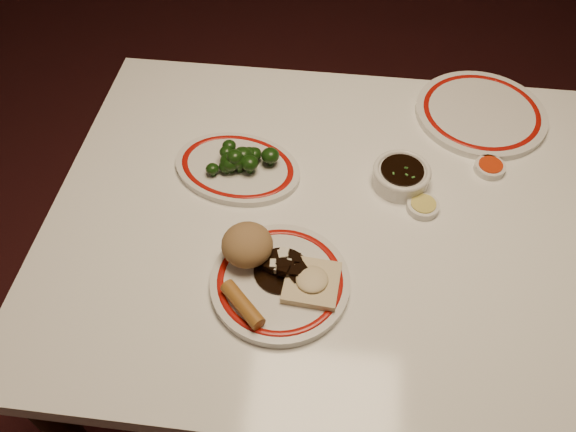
% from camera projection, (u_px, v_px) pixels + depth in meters
% --- Properties ---
extents(ground, '(7.00, 7.00, 0.00)m').
position_uv_depth(ground, '(330.00, 371.00, 1.70)').
color(ground, black).
rests_on(ground, ground).
extents(dining_table, '(1.20, 0.90, 0.75)m').
position_uv_depth(dining_table, '(348.00, 242.00, 1.18)').
color(dining_table, white).
rests_on(dining_table, ground).
extents(main_plate, '(0.28, 0.28, 0.02)m').
position_uv_depth(main_plate, '(280.00, 282.00, 1.00)').
color(main_plate, silver).
rests_on(main_plate, dining_table).
extents(rice_mound, '(0.09, 0.09, 0.07)m').
position_uv_depth(rice_mound, '(247.00, 245.00, 1.00)').
color(rice_mound, '#967046').
rests_on(rice_mound, main_plate).
extents(spring_roll, '(0.09, 0.09, 0.03)m').
position_uv_depth(spring_roll, '(243.00, 304.00, 0.95)').
color(spring_roll, '#A26727').
rests_on(spring_roll, main_plate).
extents(fried_wonton, '(0.10, 0.10, 0.03)m').
position_uv_depth(fried_wonton, '(312.00, 282.00, 0.98)').
color(fried_wonton, beige).
rests_on(fried_wonton, main_plate).
extents(stirfry_heap, '(0.10, 0.10, 0.03)m').
position_uv_depth(stirfry_heap, '(285.00, 268.00, 1.00)').
color(stirfry_heap, black).
rests_on(stirfry_heap, main_plate).
extents(broccoli_plate, '(0.31, 0.28, 0.02)m').
position_uv_depth(broccoli_plate, '(237.00, 168.00, 1.18)').
color(broccoli_plate, silver).
rests_on(broccoli_plate, dining_table).
extents(broccoli_pile, '(0.15, 0.08, 0.05)m').
position_uv_depth(broccoli_pile, '(238.00, 159.00, 1.15)').
color(broccoli_pile, '#23471C').
rests_on(broccoli_pile, broccoli_plate).
extents(soy_bowl, '(0.12, 0.12, 0.04)m').
position_uv_depth(soy_bowl, '(401.00, 177.00, 1.15)').
color(soy_bowl, silver).
rests_on(soy_bowl, dining_table).
extents(sweet_sour_dish, '(0.06, 0.06, 0.02)m').
position_uv_depth(sweet_sour_dish, '(490.00, 167.00, 1.18)').
color(sweet_sour_dish, silver).
rests_on(sweet_sour_dish, dining_table).
extents(mustard_dish, '(0.06, 0.06, 0.02)m').
position_uv_depth(mustard_dish, '(423.00, 206.00, 1.11)').
color(mustard_dish, silver).
rests_on(mustard_dish, dining_table).
extents(far_plate, '(0.39, 0.39, 0.02)m').
position_uv_depth(far_plate, '(481.00, 113.00, 1.29)').
color(far_plate, silver).
rests_on(far_plate, dining_table).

